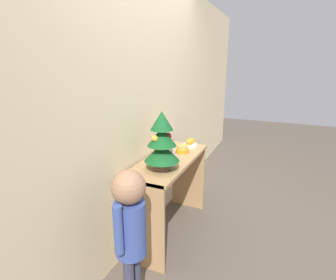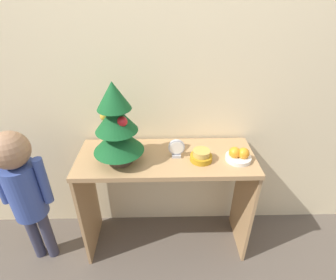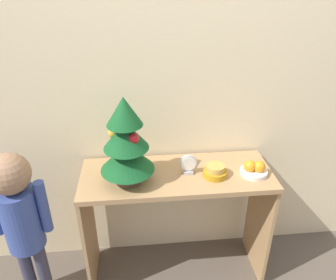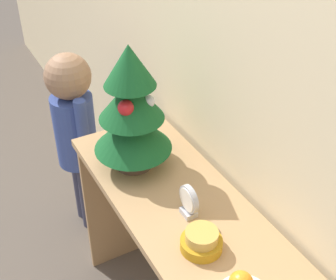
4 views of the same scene
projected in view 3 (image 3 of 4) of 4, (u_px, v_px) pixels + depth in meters
The scene contains 7 objects.
back_wall at pixel (172, 81), 1.88m from camera, with size 7.00×0.05×2.50m, color beige.
console_table at pixel (176, 200), 1.97m from camera, with size 1.10×0.42×0.78m.
mini_tree at pixel (126, 143), 1.69m from camera, with size 0.29×0.29×0.50m.
fruit_bowl at pixel (254, 169), 1.85m from camera, with size 0.15×0.15×0.09m.
singing_bowl at pixel (215, 171), 1.84m from camera, with size 0.13×0.13×0.07m.
desk_clock at pixel (188, 165), 1.85m from camera, with size 0.10×0.04×0.12m.
child_figure at pixel (19, 212), 1.77m from camera, with size 0.32×0.22×1.02m.
Camera 3 is at (-0.21, -1.34, 1.84)m, focal length 35.00 mm.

